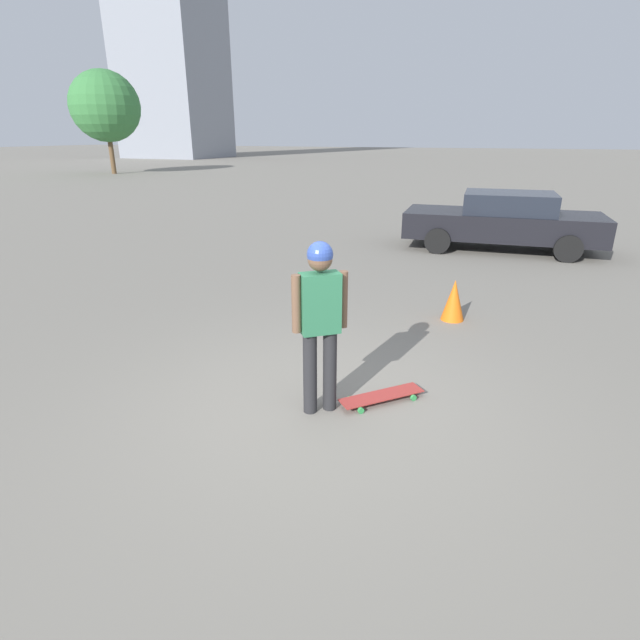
{
  "coord_description": "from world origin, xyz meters",
  "views": [
    {
      "loc": [
        4.27,
        1.68,
        2.72
      ],
      "look_at": [
        0.0,
        0.0,
        1.0
      ],
      "focal_mm": 28.0,
      "sensor_mm": 36.0,
      "label": 1
    }
  ],
  "objects": [
    {
      "name": "skateboard",
      "position": [
        -0.4,
        0.56,
        0.06
      ],
      "size": [
        0.84,
        0.83,
        0.08
      ],
      "rotation": [
        0.0,
        0.0,
        -0.77
      ],
      "color": "#A5332D",
      "rests_on": "ground_plane"
    },
    {
      "name": "tree_distant",
      "position": [
        -25.58,
        -26.26,
        4.56
      ],
      "size": [
        4.8,
        4.8,
        6.96
      ],
      "color": "brown",
      "rests_on": "ground_plane"
    },
    {
      "name": "traffic_cone",
      "position": [
        -3.28,
        0.93,
        0.32
      ],
      "size": [
        0.36,
        0.36,
        0.64
      ],
      "color": "orange",
      "rests_on": "ground_plane"
    },
    {
      "name": "ground_plane",
      "position": [
        0.0,
        0.0,
        0.0
      ],
      "size": [
        220.0,
        220.0,
        0.0
      ],
      "primitive_type": "plane",
      "color": "gray"
    },
    {
      "name": "car_parked_near",
      "position": [
        -8.87,
        1.36,
        0.73
      ],
      "size": [
        2.26,
        4.75,
        1.4
      ],
      "rotation": [
        0.0,
        0.0,
        -1.51
      ],
      "color": "black",
      "rests_on": "ground_plane"
    },
    {
      "name": "person",
      "position": [
        0.0,
        0.0,
        1.08
      ],
      "size": [
        0.4,
        0.46,
        1.79
      ],
      "rotation": [
        0.0,
        0.0,
        2.24
      ],
      "color": "#262628",
      "rests_on": "ground_plane"
    }
  ]
}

